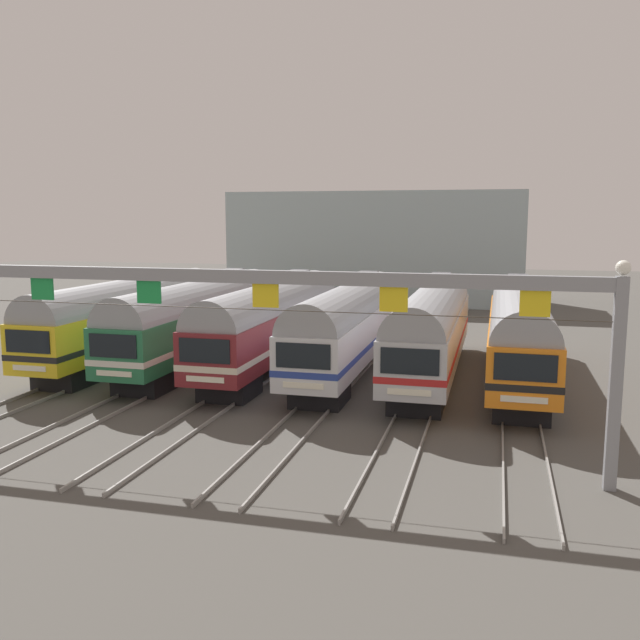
{
  "coord_description": "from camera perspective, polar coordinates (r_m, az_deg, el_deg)",
  "views": [
    {
      "loc": [
        9.59,
        -34.92,
        8.17
      ],
      "look_at": [
        0.49,
        0.03,
        2.79
      ],
      "focal_mm": 38.42,
      "sensor_mm": 36.0,
      "label": 1
    }
  ],
  "objects": [
    {
      "name": "commuter_train_stainless",
      "position": [
        35.49,
        9.31,
        -0.53
      ],
      "size": [
        2.88,
        18.06,
        5.05
      ],
      "color": "#B2B5BA",
      "rests_on": "ground"
    },
    {
      "name": "commuter_train_silver",
      "position": [
        36.12,
        2.52,
        -0.26
      ],
      "size": [
        2.88,
        18.06,
        5.05
      ],
      "color": "silver",
      "rests_on": "ground"
    },
    {
      "name": "catenary_gantry",
      "position": [
        23.64,
        -9.47,
        1.55
      ],
      "size": [
        26.67,
        0.44,
        6.97
      ],
      "color": "gray",
      "rests_on": "ground"
    },
    {
      "name": "track_bed",
      "position": [
        53.42,
        4.08,
        -0.26
      ],
      "size": [
        22.94,
        70.0,
        0.15
      ],
      "color": "gray",
      "rests_on": "ground"
    },
    {
      "name": "ground_plane",
      "position": [
        37.12,
        -0.75,
        -4.24
      ],
      "size": [
        160.0,
        160.0,
        0.0
      ],
      "primitive_type": "plane",
      "color": "#4C4944"
    },
    {
      "name": "commuter_train_yellow",
      "position": [
        40.76,
        -15.45,
        0.43
      ],
      "size": [
        2.88,
        18.06,
        4.77
      ],
      "color": "gold",
      "rests_on": "ground"
    },
    {
      "name": "commuter_train_orange",
      "position": [
        35.37,
        16.24,
        -0.79
      ],
      "size": [
        2.88,
        18.06,
        5.05
      ],
      "color": "orange",
      "rests_on": "ground"
    },
    {
      "name": "maintenance_building",
      "position": [
        68.89,
        4.79,
        6.09
      ],
      "size": [
        28.23,
        10.0,
        10.68
      ],
      "primitive_type": "cube",
      "color": "#9EB2B7",
      "rests_on": "ground"
    },
    {
      "name": "commuter_train_maroon",
      "position": [
        37.25,
        -3.94,
        -0.01
      ],
      "size": [
        2.88,
        18.06,
        5.05
      ],
      "color": "maroon",
      "rests_on": "ground"
    },
    {
      "name": "commuter_train_green",
      "position": [
        38.81,
        -9.95,
        0.22
      ],
      "size": [
        2.88,
        18.06,
        5.05
      ],
      "color": "#236B42",
      "rests_on": "ground"
    }
  ]
}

